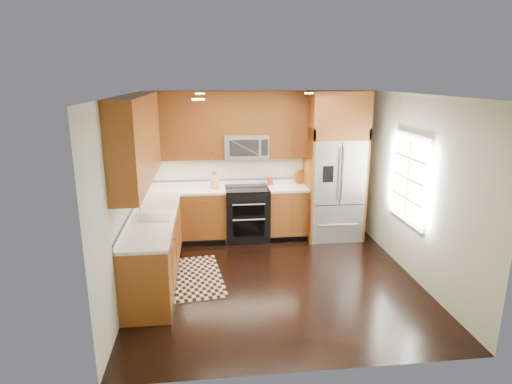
{
  "coord_description": "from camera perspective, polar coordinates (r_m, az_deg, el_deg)",
  "views": [
    {
      "loc": [
        -0.92,
        -5.54,
        2.83
      ],
      "look_at": [
        -0.21,
        0.6,
        1.16
      ],
      "focal_mm": 30.0,
      "sensor_mm": 36.0,
      "label": 1
    }
  ],
  "objects": [
    {
      "name": "rug",
      "position": [
        6.41,
        -8.56,
        -11.18
      ],
      "size": [
        1.02,
        1.52,
        0.01
      ],
      "primitive_type": "cube",
      "rotation": [
        0.0,
        0.0,
        0.12
      ],
      "color": "black",
      "rests_on": "ground"
    },
    {
      "name": "microwave",
      "position": [
        7.46,
        -1.35,
        6.13
      ],
      "size": [
        0.76,
        0.4,
        0.42
      ],
      "color": "#B2B2B7",
      "rests_on": "ground"
    },
    {
      "name": "sink_faucet",
      "position": [
        6.11,
        -13.94,
        -2.81
      ],
      "size": [
        0.54,
        0.44,
        0.37
      ],
      "color": "#B2B2B7",
      "rests_on": "countertop"
    },
    {
      "name": "refrigerator",
      "position": [
        7.66,
        10.44,
        3.41
      ],
      "size": [
        0.98,
        0.75,
        2.6
      ],
      "color": "#B2B2B7",
      "rests_on": "ground"
    },
    {
      "name": "utensil_crock",
      "position": [
        7.7,
        1.91,
        1.71
      ],
      "size": [
        0.11,
        0.11,
        0.29
      ],
      "color": "#A82714",
      "rests_on": "countertop"
    },
    {
      "name": "wall_right",
      "position": [
        6.44,
        20.6,
        0.44
      ],
      "size": [
        0.02,
        4.0,
        2.6
      ],
      "primitive_type": "cube",
      "color": "beige",
      "rests_on": "ground"
    },
    {
      "name": "countertop",
      "position": [
        6.83,
        -7.73,
        -1.23
      ],
      "size": [
        2.86,
        3.01,
        0.04
      ],
      "color": "beige",
      "rests_on": "base_cabinets"
    },
    {
      "name": "knife_block",
      "position": [
        7.48,
        -5.53,
        1.4
      ],
      "size": [
        0.15,
        0.17,
        0.3
      ],
      "color": "tan",
      "rests_on": "countertop"
    },
    {
      "name": "cutting_board",
      "position": [
        7.83,
        5.94,
        1.18
      ],
      "size": [
        0.32,
        0.32,
        0.02
      ],
      "primitive_type": "cylinder",
      "rotation": [
        0.0,
        0.0,
        0.29
      ],
      "color": "brown",
      "rests_on": "countertop"
    },
    {
      "name": "base_cabinets",
      "position": [
        6.87,
        -8.8,
        -5.3
      ],
      "size": [
        2.85,
        3.0,
        0.9
      ],
      "color": "brown",
      "rests_on": "ground"
    },
    {
      "name": "window",
      "position": [
        6.59,
        19.72,
        1.72
      ],
      "size": [
        0.04,
        1.1,
        1.3
      ],
      "color": "white",
      "rests_on": "ground"
    },
    {
      "name": "wall_back",
      "position": [
        7.75,
        0.38,
        3.77
      ],
      "size": [
        4.0,
        0.02,
        2.6
      ],
      "primitive_type": "cube",
      "color": "beige",
      "rests_on": "ground"
    },
    {
      "name": "ground",
      "position": [
        6.29,
        2.61,
        -11.61
      ],
      "size": [
        4.0,
        4.0,
        0.0
      ],
      "primitive_type": "plane",
      "color": "black",
      "rests_on": "ground"
    },
    {
      "name": "wall_left",
      "position": [
        5.85,
        -16.97,
        -0.68
      ],
      "size": [
        0.02,
        4.0,
        2.6
      ],
      "primitive_type": "cube",
      "color": "beige",
      "rests_on": "ground"
    },
    {
      "name": "upper_cabinets",
      "position": [
        6.68,
        -8.59,
        8.07
      ],
      "size": [
        2.85,
        3.0,
        1.15
      ],
      "color": "brown",
      "rests_on": "ground"
    },
    {
      "name": "range",
      "position": [
        7.61,
        -1.2,
        -2.91
      ],
      "size": [
        0.76,
        0.67,
        0.95
      ],
      "color": "black",
      "rests_on": "ground"
    }
  ]
}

